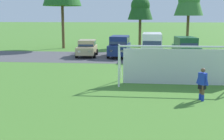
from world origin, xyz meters
name	(u,v)px	position (x,y,z in m)	size (l,w,h in m)	color
ground_plane	(124,81)	(0.00, 15.00, 0.00)	(400.00, 400.00, 0.00)	#477A2D
parking_lot_strip	(130,57)	(0.00, 26.35, 0.00)	(52.00, 8.40, 0.01)	#4C4C51
soccer_goal	(180,64)	(3.43, 14.29, 1.29)	(7.44, 2.02, 2.57)	white
player_midfield_center	(202,84)	(4.08, 11.08, 0.82)	(0.53, 0.63, 1.64)	brown
parked_car_slot_far_left	(87,48)	(-4.53, 26.75, 0.88)	(2.21, 4.29, 1.72)	tan
parked_car_slot_left	(120,46)	(-1.11, 26.76, 1.11)	(2.33, 4.70, 2.16)	navy
parked_car_slot_center_left	(152,45)	(2.18, 25.67, 1.34)	(2.33, 4.87, 2.52)	silver
parked_car_slot_center	(186,48)	(5.47, 25.61, 1.11)	(2.39, 4.73, 2.16)	#194C2D
tree_mid_left	(140,1)	(0.98, 36.31, 6.14)	(3.35, 3.35, 8.94)	brown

